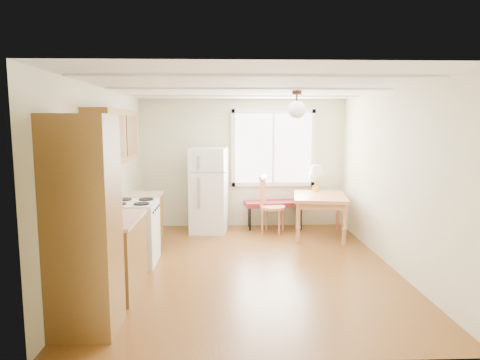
{
  "coord_description": "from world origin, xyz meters",
  "views": [
    {
      "loc": [
        -0.35,
        -5.88,
        2.0
      ],
      "look_at": [
        -0.12,
        0.69,
        1.15
      ],
      "focal_mm": 32.0,
      "sensor_mm": 36.0,
      "label": 1
    }
  ],
  "objects_px": {
    "bench": "(275,204)",
    "chair": "(268,200)",
    "refrigerator": "(209,190)",
    "dining_table": "(320,201)"
  },
  "relations": [
    {
      "from": "bench",
      "to": "chair",
      "type": "bearing_deg",
      "value": -127.61
    },
    {
      "from": "bench",
      "to": "refrigerator",
      "type": "bearing_deg",
      "value": -178.21
    },
    {
      "from": "bench",
      "to": "dining_table",
      "type": "xyz_separation_m",
      "value": [
        0.74,
        -0.62,
        0.18
      ]
    },
    {
      "from": "chair",
      "to": "refrigerator",
      "type": "bearing_deg",
      "value": -164.31
    },
    {
      "from": "bench",
      "to": "dining_table",
      "type": "relative_size",
      "value": 0.9
    },
    {
      "from": "bench",
      "to": "chair",
      "type": "distance_m",
      "value": 0.36
    },
    {
      "from": "refrigerator",
      "to": "chair",
      "type": "distance_m",
      "value": 1.11
    },
    {
      "from": "bench",
      "to": "dining_table",
      "type": "bearing_deg",
      "value": -47.69
    },
    {
      "from": "refrigerator",
      "to": "chair",
      "type": "xyz_separation_m",
      "value": [
        1.09,
        -0.08,
        -0.18
      ]
    },
    {
      "from": "refrigerator",
      "to": "dining_table",
      "type": "xyz_separation_m",
      "value": [
        2.0,
        -0.41,
        -0.14
      ]
    }
  ]
}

